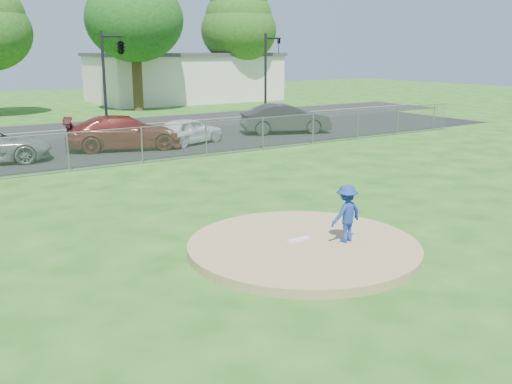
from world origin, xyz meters
The scene contains 15 objects.
ground centered at (0.00, 10.00, 0.00)m, with size 120.00×120.00×0.00m, color #1D5312.
pitchers_mound centered at (0.00, 0.00, 0.10)m, with size 5.40×5.40×0.20m, color #9C8356.
pitching_rubber centered at (0.00, 0.20, 0.22)m, with size 0.60×0.15×0.04m, color white.
chain_link_fence centered at (0.00, 12.00, 0.75)m, with size 40.00×0.06×1.50m, color gray.
parking_lot centered at (0.00, 16.50, 0.01)m, with size 50.00×8.00×0.01m, color black.
street centered at (0.00, 24.00, 0.00)m, with size 60.00×7.00×0.01m, color black.
commercial_building centered at (16.00, 38.00, 2.16)m, with size 16.40×9.40×4.30m.
tree_right centered at (9.00, 32.00, 7.65)m, with size 7.28×7.28×11.63m.
tree_far_right centered at (20.00, 35.00, 7.06)m, with size 6.72×6.72×10.74m.
traffic_signal_center centered at (3.97, 22.00, 4.61)m, with size 1.42×2.48×5.60m.
traffic_signal_right centered at (14.24, 22.00, 3.36)m, with size 1.28×0.20×5.60m.
pitcher centered at (0.89, -0.45, 0.88)m, with size 0.87×0.50×1.35m, color navy.
parked_car_darkred centered at (1.68, 15.68, 0.80)m, with size 2.21×5.42×1.57m, color maroon.
parked_car_pearl centered at (4.82, 15.38, 0.67)m, with size 1.56×3.89×1.32m, color silver.
parked_car_charcoal centered at (11.17, 15.87, 0.82)m, with size 1.72×4.94×1.63m, color #2A2A2D.
Camera 1 is at (-7.86, -9.87, 4.56)m, focal length 40.00 mm.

